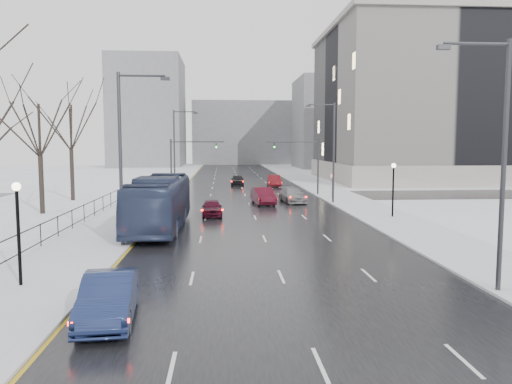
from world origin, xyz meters
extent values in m
cube|color=black|center=(0.00, 60.00, 0.02)|extent=(16.00, 150.00, 0.04)
cube|color=black|center=(0.00, 48.00, 0.02)|extent=(130.00, 10.00, 0.04)
cube|color=silver|center=(-10.50, 60.00, 0.08)|extent=(5.00, 150.00, 0.16)
cube|color=silver|center=(10.50, 60.00, 0.08)|extent=(5.00, 150.00, 0.16)
cube|color=white|center=(-20.00, 60.00, 0.06)|extent=(14.00, 150.00, 0.12)
cube|color=black|center=(-13.00, 30.00, 1.41)|extent=(0.04, 70.00, 0.05)
cube|color=black|center=(-13.00, 30.00, 0.41)|extent=(0.04, 70.00, 0.05)
cylinder|color=black|center=(-13.00, 30.00, 0.81)|extent=(0.06, 0.06, 1.30)
cylinder|color=#2D2D33|center=(8.40, 10.00, 5.00)|extent=(0.20, 0.20, 10.00)
cylinder|color=#2D2D33|center=(7.10, 10.00, 9.80)|extent=(2.60, 0.12, 0.12)
cube|color=#2D2D33|center=(5.80, 10.00, 9.65)|extent=(0.50, 0.25, 0.18)
cylinder|color=#2D2D33|center=(8.40, 40.00, 5.00)|extent=(0.20, 0.20, 10.00)
cylinder|color=#2D2D33|center=(7.10, 40.00, 9.80)|extent=(2.60, 0.12, 0.12)
cube|color=#2D2D33|center=(5.80, 40.00, 9.65)|extent=(0.50, 0.25, 0.18)
cylinder|color=#2D2D33|center=(-8.40, 20.00, 5.00)|extent=(0.20, 0.20, 10.00)
cylinder|color=#2D2D33|center=(-7.10, 20.00, 9.80)|extent=(2.60, 0.12, 0.12)
cube|color=#2D2D33|center=(-5.80, 20.00, 9.65)|extent=(0.50, 0.25, 0.18)
cylinder|color=#2D2D33|center=(-8.40, 52.00, 5.00)|extent=(0.20, 0.20, 10.00)
cylinder|color=#2D2D33|center=(-7.10, 52.00, 9.80)|extent=(2.60, 0.12, 0.12)
cube|color=#2D2D33|center=(-5.80, 52.00, 9.65)|extent=(0.50, 0.25, 0.18)
cylinder|color=black|center=(-11.00, 12.00, 2.16)|extent=(0.14, 0.14, 4.00)
sphere|color=#FFE5B2|center=(-11.00, 12.00, 4.26)|extent=(0.36, 0.36, 0.36)
cylinder|color=black|center=(11.00, 30.00, 2.16)|extent=(0.14, 0.14, 4.00)
sphere|color=#FFE5B2|center=(11.00, 30.00, 4.26)|extent=(0.36, 0.36, 0.36)
cylinder|color=#2D2D33|center=(8.40, 48.00, 3.25)|extent=(0.20, 0.20, 6.50)
cylinder|color=#2D2D33|center=(5.40, 48.00, 6.20)|extent=(6.00, 0.12, 0.12)
imported|color=#2D2D33|center=(3.30, 48.00, 5.60)|extent=(0.15, 0.18, 0.90)
sphere|color=#19FF33|center=(3.30, 47.85, 5.60)|extent=(0.16, 0.16, 0.16)
cylinder|color=#2D2D33|center=(-8.40, 48.00, 3.25)|extent=(0.20, 0.20, 6.50)
cylinder|color=#2D2D33|center=(-5.40, 48.00, 6.20)|extent=(6.00, 0.12, 0.12)
imported|color=#2D2D33|center=(-3.30, 48.00, 5.60)|extent=(0.15, 0.18, 0.90)
sphere|color=#19FF33|center=(-3.30, 47.85, 5.60)|extent=(0.16, 0.16, 0.16)
cylinder|color=#2D2D33|center=(9.20, 44.00, 1.41)|extent=(0.06, 0.06, 2.50)
cylinder|color=white|center=(9.20, 44.00, 2.56)|extent=(0.60, 0.03, 0.60)
torus|color=#B20C0C|center=(9.20, 44.00, 2.56)|extent=(0.58, 0.06, 0.58)
cube|color=gray|center=(35.00, 72.00, 12.00)|extent=(40.00, 30.00, 24.00)
cube|color=gray|center=(35.00, 72.00, 24.40)|extent=(41.00, 31.00, 0.80)
cube|color=gray|center=(35.00, 72.00, 1.50)|extent=(40.60, 30.60, 3.00)
cube|color=slate|center=(28.00, 115.00, 11.00)|extent=(24.00, 20.00, 22.00)
cube|color=slate|center=(-22.00, 125.00, 14.00)|extent=(18.00, 22.00, 28.00)
cube|color=slate|center=(4.00, 140.00, 9.00)|extent=(30.00, 18.00, 18.00)
imported|color=#19244C|center=(-6.47, 7.84, 0.83)|extent=(2.12, 4.96, 1.59)
imported|color=#2A3452|center=(-7.00, 26.15, 1.90)|extent=(3.31, 13.40, 3.72)
imported|color=#3F0A1B|center=(-3.50, 32.13, 0.73)|extent=(1.79, 4.13, 1.39)
imported|color=#420B18|center=(1.37, 39.79, 0.87)|extent=(2.33, 5.21, 1.66)
imported|color=gray|center=(4.50, 41.20, 0.77)|extent=(2.69, 5.26, 1.46)
imported|color=black|center=(-0.50, 61.95, 0.81)|extent=(1.99, 4.60, 1.55)
imported|color=#5E1016|center=(4.50, 59.62, 0.84)|extent=(1.73, 4.86, 1.60)
camera|label=1|loc=(-2.61, -8.83, 6.02)|focal=35.00mm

